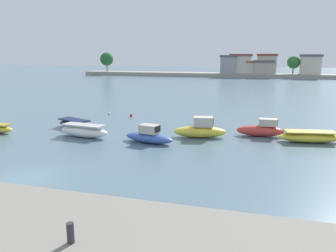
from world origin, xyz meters
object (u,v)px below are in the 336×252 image
mooring_bollard (70,233)px  moored_boat_1 (74,124)px  moored_boat_3 (149,136)px  moored_boat_5 (261,130)px  moored_boat_4 (200,130)px  moored_boat_6 (310,137)px  mooring_buoy_0 (109,113)px  moored_boat_2 (84,131)px  mooring_buoy_3 (131,115)px

mooring_bollard → moored_boat_1: bearing=121.2°
moored_boat_3 → moored_boat_5: bearing=41.2°
moored_boat_1 → moored_boat_4: 13.47m
mooring_bollard → moored_boat_5: mooring_bollard is taller
moored_boat_5 → moored_boat_6: (4.17, -1.08, -0.15)m
moored_boat_3 → moored_boat_6: bearing=29.2°
moored_boat_1 → moored_boat_3: bearing=1.5°
moored_boat_1 → moored_boat_6: bearing=23.1°
moored_boat_5 → mooring_buoy_0: size_ratio=14.88×
mooring_bollard → moored_boat_2: size_ratio=0.13×
moored_boat_5 → mooring_bollard: bearing=-107.1°
moored_boat_1 → moored_boat_5: bearing=26.7°
moored_boat_4 → moored_boat_6: size_ratio=0.92×
mooring_bollard → mooring_buoy_0: mooring_bollard is taller
moored_boat_6 → mooring_buoy_3: bearing=150.4°
moored_boat_2 → moored_boat_6: moored_boat_2 is taller
moored_boat_1 → moored_boat_4: moored_boat_4 is taller
mooring_buoy_3 → moored_boat_1: bearing=-111.9°
moored_boat_1 → moored_boat_6: (23.07, 0.69, 0.02)m
moored_boat_4 → moored_boat_6: (9.60, 0.97, -0.24)m
moored_boat_6 → moored_boat_3: bearing=-172.8°
mooring_bollard → moored_boat_5: 24.61m
moored_boat_5 → mooring_buoy_0: (-19.14, 6.94, -0.48)m
moored_boat_4 → mooring_bollard: bearing=-101.3°
moored_boat_1 → mooring_buoy_0: moored_boat_1 is taller
moored_boat_2 → moored_boat_3: size_ratio=1.06×
moored_boat_6 → mooring_bollard: bearing=-122.5°
moored_boat_1 → moored_boat_6: moored_boat_6 is taller
moored_boat_6 → moored_boat_2: bearing=-178.7°
moored_boat_1 → moored_boat_3: size_ratio=0.98×
moored_boat_4 → mooring_buoy_0: moored_boat_4 is taller
moored_boat_2 → mooring_buoy_3: (0.19, 11.09, -0.40)m
moored_boat_5 → mooring_buoy_0: bearing=155.8°
mooring_buoy_3 → moored_boat_4: bearing=-38.4°
moored_boat_4 → moored_boat_2: bearing=-175.7°
mooring_buoy_3 → moored_boat_3: bearing=-60.8°
mooring_buoy_0 → mooring_buoy_3: mooring_buoy_3 is taller
moored_boat_4 → mooring_buoy_3: 13.15m
mooring_bollard → mooring_buoy_3: mooring_bollard is taller
moored_boat_1 → moored_boat_3: 10.10m
mooring_buoy_0 → moored_boat_2: bearing=-74.9°
moored_boat_4 → mooring_buoy_3: size_ratio=13.82×
moored_boat_1 → moored_boat_5: moored_boat_5 is taller
moored_boat_3 → moored_boat_2: bearing=-169.6°
moored_boat_2 → moored_boat_5: 16.69m
moored_boat_1 → moored_boat_3: moored_boat_3 is taller
moored_boat_3 → mooring_buoy_0: size_ratio=16.28×
moored_boat_3 → mooring_buoy_3: (-6.33, 11.31, -0.38)m
moored_boat_4 → moored_boat_6: 9.65m
mooring_bollard → moored_boat_5: size_ratio=0.15×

